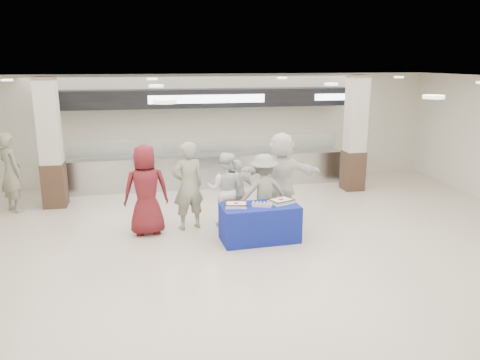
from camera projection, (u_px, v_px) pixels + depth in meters
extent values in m
plane|color=beige|center=(246.00, 260.00, 8.61)|extent=(14.00, 14.00, 0.00)
cube|color=#B7BABE|center=(207.00, 171.00, 13.62)|extent=(8.00, 0.80, 0.90)
cube|color=#B7BABE|center=(207.00, 155.00, 13.51)|extent=(8.00, 0.85, 0.04)
cube|color=white|center=(208.00, 146.00, 13.14)|extent=(7.60, 0.02, 0.50)
cube|color=black|center=(206.00, 98.00, 13.10)|extent=(8.40, 0.70, 0.50)
cube|color=white|center=(207.00, 99.00, 12.76)|extent=(3.20, 0.03, 0.22)
cube|color=white|center=(338.00, 97.00, 13.49)|extent=(1.40, 0.03, 0.18)
cube|color=#382519|center=(55.00, 185.00, 11.69)|extent=(0.55, 0.55, 1.10)
cube|color=beige|center=(48.00, 121.00, 11.29)|extent=(0.50, 0.50, 2.10)
cube|color=#382519|center=(353.00, 170.00, 13.23)|extent=(0.55, 0.55, 1.10)
cube|color=beige|center=(356.00, 114.00, 12.84)|extent=(0.50, 0.50, 2.10)
cube|color=navy|center=(260.00, 223.00, 9.47)|extent=(1.59, 0.86, 0.75)
cube|color=white|center=(236.00, 205.00, 9.28)|extent=(0.48, 0.41, 0.07)
cube|color=#452413|center=(236.00, 203.00, 9.27)|extent=(0.48, 0.41, 0.02)
cylinder|color=red|center=(236.00, 203.00, 9.28)|extent=(0.11, 0.11, 0.01)
cube|color=white|center=(281.00, 201.00, 9.52)|extent=(0.55, 0.49, 0.07)
cube|color=#452413|center=(281.00, 199.00, 9.51)|extent=(0.55, 0.49, 0.02)
cylinder|color=red|center=(281.00, 199.00, 9.51)|extent=(0.13, 0.13, 0.01)
cube|color=silver|center=(262.00, 205.00, 9.35)|extent=(0.44, 0.39, 0.01)
imported|color=maroon|center=(146.00, 190.00, 9.71)|extent=(0.98, 0.68, 1.91)
imported|color=gray|center=(188.00, 186.00, 10.02)|extent=(0.80, 0.64, 1.92)
imported|color=white|center=(225.00, 190.00, 10.22)|extent=(0.95, 0.84, 1.66)
imported|color=white|center=(238.00, 192.00, 10.42)|extent=(0.93, 0.62, 1.46)
imported|color=gray|center=(264.00, 192.00, 10.01)|extent=(1.11, 0.68, 1.66)
imported|color=white|center=(281.00, 175.00, 10.75)|extent=(1.95, 0.94, 2.01)
imported|color=gray|center=(11.00, 172.00, 11.21)|extent=(0.82, 0.84, 1.95)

